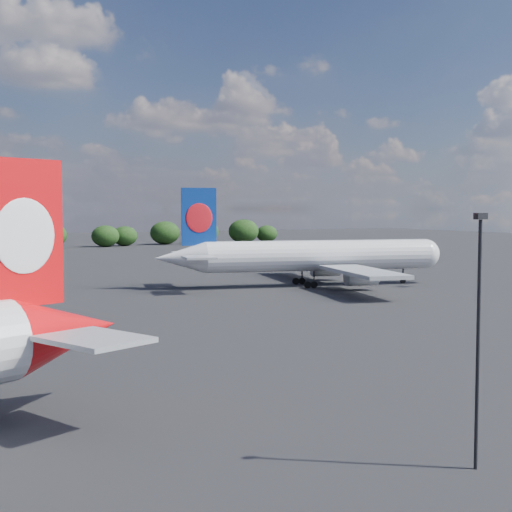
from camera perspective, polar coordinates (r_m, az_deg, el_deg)
name	(u,v)px	position (r m, az deg, el deg)	size (l,w,h in m)	color
china_southern_airliner	(310,257)	(104.55, 4.32, -0.05)	(43.56, 41.63, 14.27)	silver
apron_lamp_post	(478,327)	(32.24, 17.36, -5.48)	(0.55, 0.30, 11.16)	black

